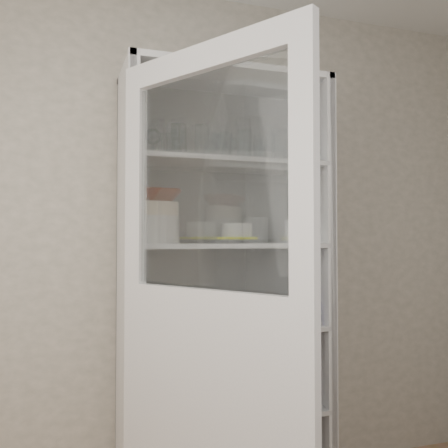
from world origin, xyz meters
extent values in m
cube|color=#A09B8C|center=(0.00, 1.50, 1.30)|extent=(3.60, 0.02, 2.60)
cube|color=silver|center=(-0.28, 1.27, 1.05)|extent=(0.03, 0.45, 2.10)
cube|color=silver|center=(0.68, 1.27, 1.05)|extent=(0.03, 0.45, 2.10)
cube|color=gray|center=(0.20, 1.49, 1.05)|extent=(1.00, 0.03, 2.10)
cube|color=silver|center=(0.20, 1.27, 2.08)|extent=(1.00, 0.45, 0.03)
cube|color=silver|center=(0.20, 1.26, 0.45)|extent=(0.94, 0.42, 0.02)
cube|color=silver|center=(0.20, 1.26, 0.85)|extent=(0.94, 0.42, 0.02)
cube|color=silver|center=(0.20, 1.26, 1.25)|extent=(0.94, 0.42, 0.02)
cube|color=silver|center=(0.20, 1.26, 1.65)|extent=(0.94, 0.42, 0.02)
cube|color=silver|center=(-0.07, 0.66, 0.55)|extent=(0.49, 0.79, 1.10)
cube|color=silver|center=(-0.07, 0.66, 1.95)|extent=(0.49, 0.79, 0.10)
cube|color=silver|center=(-0.28, 1.01, 1.50)|extent=(0.08, 0.10, 0.80)
cube|color=silver|center=(0.14, 0.32, 1.50)|extent=(0.08, 0.10, 0.80)
cube|color=silver|center=(-0.07, 0.66, 1.50)|extent=(0.38, 0.63, 0.78)
cylinder|color=silver|center=(-0.09, 1.11, 1.73)|extent=(0.08, 0.08, 0.13)
cylinder|color=silver|center=(-0.06, 1.17, 1.74)|extent=(0.09, 0.09, 0.15)
cylinder|color=silver|center=(0.04, 1.13, 1.73)|extent=(0.07, 0.07, 0.15)
cylinder|color=silver|center=(0.16, 1.14, 1.72)|extent=(0.07, 0.07, 0.12)
cylinder|color=silver|center=(0.26, 1.15, 1.73)|extent=(0.08, 0.08, 0.14)
cylinder|color=silver|center=(0.45, 1.16, 1.74)|extent=(0.09, 0.09, 0.16)
cylinder|color=silver|center=(0.61, 1.16, 1.73)|extent=(0.07, 0.07, 0.13)
cylinder|color=silver|center=(-0.09, 1.28, 1.72)|extent=(0.07, 0.07, 0.13)
cylinder|color=silver|center=(-0.05, 1.24, 1.73)|extent=(0.08, 0.08, 0.14)
cylinder|color=silver|center=(0.17, 1.29, 1.73)|extent=(0.07, 0.07, 0.13)
cylinder|color=silver|center=(0.12, 1.24, 1.73)|extent=(0.09, 0.09, 0.14)
cylinder|color=silver|center=(0.40, 1.28, 1.74)|extent=(0.09, 0.09, 0.15)
cylinder|color=silver|center=(-0.15, 1.19, 1.32)|extent=(0.21, 0.21, 0.13)
cylinder|color=silver|center=(-0.16, 1.39, 1.32)|extent=(0.21, 0.21, 0.11)
cylinder|color=beige|center=(-0.15, 1.19, 1.42)|extent=(0.26, 0.26, 0.06)
imported|color=#602415|center=(-0.15, 1.19, 1.48)|extent=(0.28, 0.28, 0.06)
cylinder|color=silver|center=(0.27, 1.28, 1.27)|extent=(0.40, 0.40, 0.02)
cube|color=yellow|center=(0.27, 1.28, 1.29)|extent=(0.20, 0.20, 0.01)
cylinder|color=silver|center=(0.27, 1.28, 1.33)|extent=(0.20, 0.20, 0.07)
cylinder|color=silver|center=(0.59, 1.26, 1.32)|extent=(0.12, 0.12, 0.12)
imported|color=#0E0D92|center=(0.56, 1.20, 0.91)|extent=(0.15, 0.15, 0.10)
imported|color=#27756A|center=(0.30, 1.31, 0.91)|extent=(0.13, 0.13, 0.09)
imported|color=silver|center=(0.54, 1.13, 0.91)|extent=(0.13, 0.13, 0.09)
cylinder|color=#27756A|center=(0.33, 1.29, 0.91)|extent=(0.10, 0.10, 0.10)
ellipsoid|color=#27756A|center=(0.33, 1.29, 0.97)|extent=(0.10, 0.10, 0.02)
cylinder|color=#A1A3B4|center=(0.07, 1.20, 0.88)|extent=(0.10, 0.10, 0.04)
cylinder|color=silver|center=(-0.21, 1.33, 0.93)|extent=(0.14, 0.14, 0.14)
imported|color=beige|center=(0.17, 1.27, 0.50)|extent=(0.29, 0.29, 0.08)
cube|color=gray|center=(0.30, 1.24, 0.49)|extent=(0.22, 0.18, 0.06)
camera|label=1|loc=(-0.59, -1.07, 1.28)|focal=40.00mm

